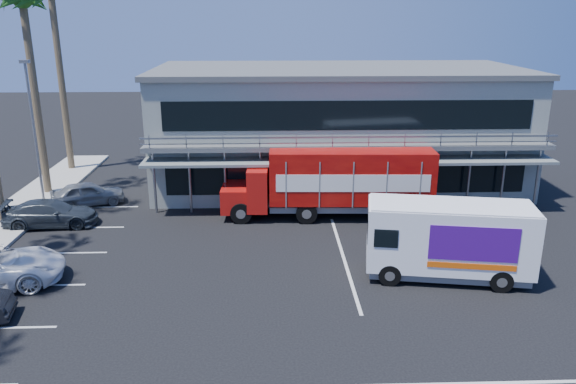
{
  "coord_description": "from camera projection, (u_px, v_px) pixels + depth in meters",
  "views": [
    {
      "loc": [
        -1.27,
        -19.85,
        10.4
      ],
      "look_at": [
        -0.4,
        5.62,
        2.3
      ],
      "focal_mm": 35.0,
      "sensor_mm": 36.0,
      "label": 1
    }
  ],
  "objects": [
    {
      "name": "white_van",
      "position": [
        449.0,
        239.0,
        22.69
      ],
      "size": [
        6.82,
        3.29,
        3.2
      ],
      "rotation": [
        0.0,
        0.0,
        -0.16
      ],
      "color": "white",
      "rests_on": "ground"
    },
    {
      "name": "red_truck",
      "position": [
        336.0,
        179.0,
        29.67
      ],
      "size": [
        11.14,
        3.03,
        3.72
      ],
      "rotation": [
        0.0,
        0.0,
        -0.04
      ],
      "color": "#AD120E",
      "rests_on": "ground"
    },
    {
      "name": "ground",
      "position": [
        303.0,
        291.0,
        22.1
      ],
      "size": [
        120.0,
        120.0,
        0.0
      ],
      "primitive_type": "plane",
      "color": "black",
      "rests_on": "ground"
    },
    {
      "name": "building",
      "position": [
        337.0,
        126.0,
        35.32
      ],
      "size": [
        22.4,
        12.0,
        7.3
      ],
      "color": "gray",
      "rests_on": "ground"
    },
    {
      "name": "parked_car_e",
      "position": [
        88.0,
        194.0,
        31.8
      ],
      "size": [
        4.32,
        2.96,
        1.36
      ],
      "primitive_type": "imported",
      "rotation": [
        0.0,
        0.0,
        1.94
      ],
      "color": "gray",
      "rests_on": "ground"
    },
    {
      "name": "parked_car_d",
      "position": [
        51.0,
        213.0,
        28.67
      ],
      "size": [
        4.79,
        2.28,
        1.35
      ],
      "primitive_type": "imported",
      "rotation": [
        0.0,
        0.0,
        1.66
      ],
      "color": "#2A3138",
      "rests_on": "ground"
    },
    {
      "name": "light_pole_far",
      "position": [
        34.0,
        127.0,
        30.75
      ],
      "size": [
        0.5,
        0.25,
        8.09
      ],
      "color": "gray",
      "rests_on": "ground"
    },
    {
      "name": "palm_e",
      "position": [
        24.0,
        11.0,
        30.8
      ],
      "size": [
        2.8,
        2.8,
        12.25
      ],
      "color": "brown",
      "rests_on": "ground"
    }
  ]
}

